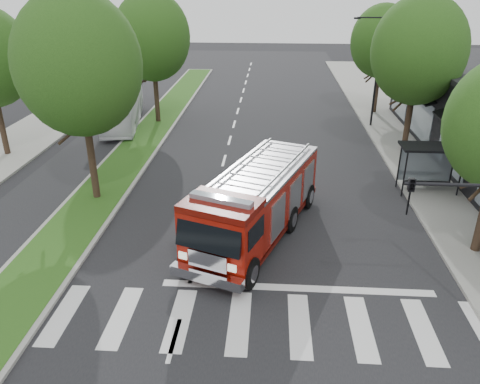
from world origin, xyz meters
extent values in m
plane|color=black|center=(0.00, 0.00, 0.00)|extent=(140.00, 140.00, 0.00)
cube|color=gray|center=(12.50, 10.00, 0.07)|extent=(5.00, 80.00, 0.15)
cube|color=gray|center=(-6.00, 18.00, 0.07)|extent=(3.00, 50.00, 0.14)
cube|color=#144816|center=(-6.00, 18.00, 0.14)|extent=(2.60, 49.50, 0.02)
cylinder|color=black|center=(9.80, 7.40, 1.25)|extent=(0.08, 0.08, 2.50)
cylinder|color=black|center=(12.60, 7.40, 1.25)|extent=(0.08, 0.08, 2.50)
cylinder|color=black|center=(9.80, 8.60, 1.25)|extent=(0.08, 0.08, 2.50)
cylinder|color=black|center=(12.60, 8.60, 1.25)|extent=(0.08, 0.08, 2.50)
cube|color=black|center=(11.20, 8.00, 2.55)|extent=(3.20, 1.60, 0.12)
cube|color=#8C99A5|center=(11.20, 8.70, 1.30)|extent=(2.80, 0.04, 1.80)
cube|color=black|center=(11.20, 8.00, 0.55)|extent=(2.40, 0.40, 0.08)
cylinder|color=black|center=(11.50, 14.00, 2.20)|extent=(0.36, 0.36, 4.40)
ellipsoid|color=black|center=(11.50, 14.00, 6.50)|extent=(5.60, 5.60, 6.44)
cylinder|color=black|center=(11.50, 24.00, 1.98)|extent=(0.36, 0.36, 3.96)
ellipsoid|color=black|center=(11.50, 24.00, 5.85)|extent=(5.00, 5.00, 5.75)
cylinder|color=black|center=(-6.00, 6.00, 2.31)|extent=(0.36, 0.36, 4.62)
ellipsoid|color=black|center=(-6.00, 6.00, 6.83)|extent=(5.80, 5.80, 6.67)
cylinder|color=black|center=(-6.00, 20.00, 2.20)|extent=(0.36, 0.36, 4.40)
ellipsoid|color=black|center=(-6.00, 20.00, 6.50)|extent=(5.60, 5.60, 6.44)
cylinder|color=black|center=(-14.00, 12.00, 2.09)|extent=(0.36, 0.36, 4.18)
imported|color=black|center=(6.70, -3.50, 5.00)|extent=(0.18, 0.22, 1.10)
cylinder|color=black|center=(10.50, 20.00, 4.00)|extent=(0.16, 0.16, 8.00)
cylinder|color=black|center=(9.60, 20.00, 7.90)|extent=(1.80, 0.10, 0.10)
cube|color=black|center=(8.70, 20.00, 7.85)|extent=(0.45, 0.20, 0.12)
cube|color=#560A04|center=(2.35, 2.94, 0.55)|extent=(5.80, 9.60, 0.27)
cube|color=maroon|center=(2.66, 3.76, 1.70)|extent=(5.03, 7.54, 2.20)
cube|color=maroon|center=(1.16, -0.25, 1.70)|extent=(3.26, 2.81, 2.31)
cube|color=#B2B2B7|center=(2.66, 3.76, 2.85)|extent=(5.03, 7.54, 0.13)
cylinder|color=#B2B2B7|center=(1.73, 4.11, 3.07)|extent=(2.41, 6.21, 0.11)
cylinder|color=#B2B2B7|center=(3.58, 3.41, 3.07)|extent=(2.41, 6.21, 0.11)
cube|color=silver|center=(0.71, -1.43, 0.66)|extent=(2.81, 1.36, 0.38)
cube|color=#8C99A5|center=(1.16, -0.25, 3.18)|extent=(2.40, 1.21, 0.20)
cylinder|color=black|center=(-0.14, -0.11, 0.60)|extent=(0.78, 1.27, 1.21)
cylinder|color=black|center=(2.22, -1.00, 0.60)|extent=(0.78, 1.27, 1.21)
cylinder|color=black|center=(1.48, 4.20, 0.60)|extent=(0.78, 1.27, 1.21)
cylinder|color=black|center=(3.84, 3.32, 0.60)|extent=(0.78, 1.27, 1.21)
cylinder|color=black|center=(2.40, 6.67, 0.60)|extent=(0.78, 1.27, 1.21)
cylinder|color=black|center=(4.76, 5.79, 0.60)|extent=(0.78, 1.27, 1.21)
imported|color=silver|center=(-8.50, 19.25, 1.31)|extent=(3.80, 9.65, 2.62)
camera|label=1|loc=(2.86, -15.30, 10.45)|focal=35.00mm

